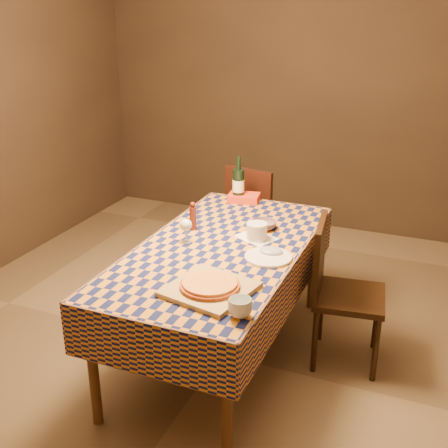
# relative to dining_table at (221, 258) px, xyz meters

# --- Properties ---
(room) EXTENTS (5.00, 5.10, 2.70)m
(room) POSITION_rel_dining_table_xyz_m (0.00, 0.00, 0.66)
(room) COLOR brown
(room) RESTS_ON ground
(dining_table) EXTENTS (0.94, 1.84, 0.77)m
(dining_table) POSITION_rel_dining_table_xyz_m (0.00, 0.00, 0.00)
(dining_table) COLOR brown
(dining_table) RESTS_ON ground
(cutting_board) EXTENTS (0.47, 0.47, 0.02)m
(cutting_board) POSITION_rel_dining_table_xyz_m (0.16, -0.53, 0.09)
(cutting_board) COLOR #A68B4E
(cutting_board) RESTS_ON dining_table
(pizza) EXTENTS (0.37, 0.37, 0.03)m
(pizza) POSITION_rel_dining_table_xyz_m (0.16, -0.53, 0.12)
(pizza) COLOR #9B4019
(pizza) RESTS_ON cutting_board
(pepper_mill) EXTENTS (0.05, 0.05, 0.19)m
(pepper_mill) POSITION_rel_dining_table_xyz_m (-0.27, 0.19, 0.16)
(pepper_mill) COLOR #521B13
(pepper_mill) RESTS_ON dining_table
(bowl) EXTENTS (0.18, 0.18, 0.05)m
(bowl) POSITION_rel_dining_table_xyz_m (0.14, 0.37, 0.10)
(bowl) COLOR #694D58
(bowl) RESTS_ON dining_table
(wine_glass) EXTENTS (0.08, 0.08, 0.15)m
(wine_glass) POSITION_rel_dining_table_xyz_m (-0.22, -0.01, 0.18)
(wine_glass) COLOR white
(wine_glass) RESTS_ON dining_table
(wine_bottle) EXTENTS (0.09, 0.09, 0.34)m
(wine_bottle) POSITION_rel_dining_table_xyz_m (-0.20, 0.81, 0.20)
(wine_bottle) COLOR black
(wine_bottle) RESTS_ON dining_table
(deli_tub) EXTENTS (0.16, 0.16, 0.11)m
(deli_tub) POSITION_rel_dining_table_xyz_m (0.16, 0.19, 0.13)
(deli_tub) COLOR white
(deli_tub) RESTS_ON dining_table
(takeout_container) EXTENTS (0.24, 0.19, 0.06)m
(takeout_container) POSITION_rel_dining_table_xyz_m (-0.16, 0.82, 0.10)
(takeout_container) COLOR red
(takeout_container) RESTS_ON dining_table
(white_plate) EXTENTS (0.32, 0.32, 0.02)m
(white_plate) POSITION_rel_dining_table_xyz_m (0.31, -0.04, 0.08)
(white_plate) COLOR white
(white_plate) RESTS_ON dining_table
(tumbler) EXTENTS (0.13, 0.13, 0.09)m
(tumbler) POSITION_rel_dining_table_xyz_m (0.39, -0.70, 0.12)
(tumbler) COLOR white
(tumbler) RESTS_ON dining_table
(flour_patch) EXTENTS (0.29, 0.26, 0.00)m
(flour_patch) POSITION_rel_dining_table_xyz_m (0.15, 0.22, 0.08)
(flour_patch) COLOR white
(flour_patch) RESTS_ON dining_table
(flour_bag) EXTENTS (0.17, 0.15, 0.04)m
(flour_bag) POSITION_rel_dining_table_xyz_m (0.31, 0.01, 0.10)
(flour_bag) COLOR #9EA3CA
(flour_bag) RESTS_ON dining_table
(chair_far) EXTENTS (0.50, 0.50, 0.93)m
(chair_far) POSITION_rel_dining_table_xyz_m (-0.21, 1.23, -0.17)
(chair_far) COLOR black
(chair_far) RESTS_ON ground
(chair_right) EXTENTS (0.48, 0.47, 0.93)m
(chair_right) POSITION_rel_dining_table_xyz_m (0.66, 0.26, -0.17)
(chair_right) COLOR black
(chair_right) RESTS_ON ground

